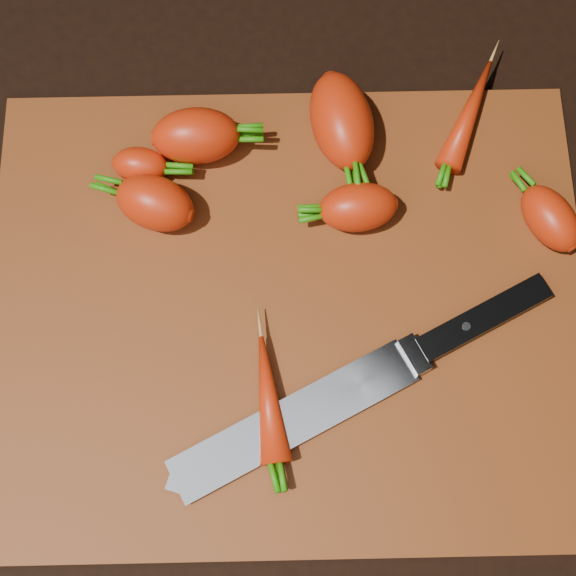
{
  "coord_description": "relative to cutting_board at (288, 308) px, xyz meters",
  "views": [
    {
      "loc": [
        -0.0,
        -0.18,
        0.65
      ],
      "look_at": [
        0.0,
        0.01,
        0.03
      ],
      "focal_mm": 50.0,
      "sensor_mm": 36.0,
      "label": 1
    }
  ],
  "objects": [
    {
      "name": "cutting_board",
      "position": [
        0.0,
        0.0,
        0.0
      ],
      "size": [
        0.5,
        0.4,
        0.01
      ],
      "primitive_type": "cube",
      "color": "brown",
      "rests_on": "ground"
    },
    {
      "name": "knife",
      "position": [
        0.02,
        -0.09,
        0.01
      ],
      "size": [
        0.31,
        0.18,
        0.02
      ],
      "rotation": [
        0.0,
        0.0,
        0.47
      ],
      "color": "gray",
      "rests_on": "cutting_board"
    },
    {
      "name": "carrot_7",
      "position": [
        -0.02,
        -0.08,
        0.02
      ],
      "size": [
        0.04,
        0.1,
        0.03
      ],
      "primitive_type": "ellipsoid",
      "rotation": [
        0.0,
        0.0,
        1.68
      ],
      "color": "red",
      "rests_on": "cutting_board"
    },
    {
      "name": "carrot_0",
      "position": [
        -0.08,
        0.15,
        0.03
      ],
      "size": [
        0.08,
        0.05,
        0.05
      ],
      "primitive_type": "ellipsoid",
      "rotation": [
        0.0,
        0.0,
        0.04
      ],
      "color": "red",
      "rests_on": "cutting_board"
    },
    {
      "name": "carrot_6",
      "position": [
        0.16,
        0.17,
        0.02
      ],
      "size": [
        0.07,
        0.11,
        0.02
      ],
      "primitive_type": "ellipsoid",
      "rotation": [
        0.0,
        0.0,
        1.15
      ],
      "color": "red",
      "rests_on": "cutting_board"
    },
    {
      "name": "carrot_1",
      "position": [
        -0.11,
        0.08,
        0.03
      ],
      "size": [
        0.08,
        0.07,
        0.05
      ],
      "primitive_type": "ellipsoid",
      "rotation": [
        0.0,
        0.0,
        2.76
      ],
      "color": "red",
      "rests_on": "cutting_board"
    },
    {
      "name": "ground",
      "position": [
        0.0,
        0.0,
        -0.01
      ],
      "size": [
        2.0,
        2.0,
        0.01
      ],
      "primitive_type": "cube",
      "color": "black"
    },
    {
      "name": "carrot_3",
      "position": [
        0.06,
        0.08,
        0.03
      ],
      "size": [
        0.07,
        0.05,
        0.04
      ],
      "primitive_type": "ellipsoid",
      "rotation": [
        0.0,
        0.0,
        3.24
      ],
      "color": "red",
      "rests_on": "cutting_board"
    },
    {
      "name": "carrot_4",
      "position": [
        -0.12,
        0.12,
        0.02
      ],
      "size": [
        0.05,
        0.04,
        0.03
      ],
      "primitive_type": "ellipsoid",
      "rotation": [
        0.0,
        0.0,
        -0.15
      ],
      "color": "red",
      "rests_on": "cutting_board"
    },
    {
      "name": "carrot_5",
      "position": [
        0.22,
        0.07,
        0.02
      ],
      "size": [
        0.06,
        0.07,
        0.04
      ],
      "primitive_type": "ellipsoid",
      "rotation": [
        0.0,
        0.0,
        2.09
      ],
      "color": "red",
      "rests_on": "cutting_board"
    },
    {
      "name": "carrot_2",
      "position": [
        0.05,
        0.16,
        0.03
      ],
      "size": [
        0.07,
        0.1,
        0.05
      ],
      "primitive_type": "ellipsoid",
      "rotation": [
        0.0,
        0.0,
        -1.38
      ],
      "color": "red",
      "rests_on": "cutting_board"
    }
  ]
}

